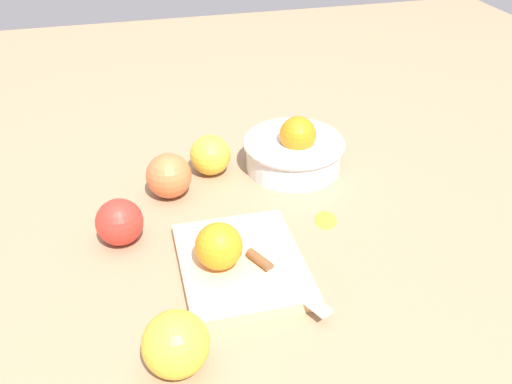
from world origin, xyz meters
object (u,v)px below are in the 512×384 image
apple_front_right (176,344)px  apple_front_left (169,176)px  bowl (294,150)px  apple_front_center (119,222)px  knife (275,273)px  apple_mid_left (210,155)px  orange_on_board (219,246)px  cutting_board (239,264)px

apple_front_right → apple_front_left: 0.37m
bowl → apple_front_center: size_ratio=2.58×
apple_front_right → knife: bearing=125.2°
apple_mid_left → apple_front_center: size_ratio=1.03×
knife → apple_front_right: (0.11, -0.15, 0.02)m
orange_on_board → knife: orange_on_board is taller
apple_front_left → cutting_board: bearing=18.2°
bowl → apple_front_center: (0.14, -0.32, -0.00)m
bowl → apple_front_center: bowl is taller
orange_on_board → cutting_board: bearing=97.0°
bowl → apple_front_right: 0.49m
apple_front_left → bowl: bearing=98.3°
orange_on_board → apple_mid_left: orange_on_board is taller
bowl → knife: size_ratio=1.28×
apple_mid_left → apple_front_right: size_ratio=0.94×
cutting_board → knife: bearing=41.9°
bowl → orange_on_board: size_ratio=2.79×
orange_on_board → apple_front_left: size_ratio=0.86×
knife → apple_mid_left: size_ratio=1.96×
cutting_board → apple_front_right: size_ratio=2.68×
bowl → apple_mid_left: bearing=-98.1°
apple_mid_left → knife: bearing=5.4°
apple_mid_left → apple_front_right: apple_front_right is taller
cutting_board → apple_mid_left: (-0.28, 0.01, 0.03)m
apple_mid_left → apple_front_left: (0.06, -0.08, 0.00)m
apple_front_left → apple_front_center: size_ratio=1.08×
apple_front_left → apple_front_center: bearing=-38.8°
orange_on_board → apple_front_center: (-0.11, -0.13, -0.02)m
cutting_board → orange_on_board: bearing=-83.0°
cutting_board → orange_on_board: orange_on_board is taller
orange_on_board → apple_mid_left: size_ratio=0.90×
orange_on_board → apple_front_left: orange_on_board is taller
orange_on_board → apple_front_left: (-0.22, -0.04, -0.01)m
apple_mid_left → apple_front_left: 0.10m
bowl → cutting_board: size_ratio=0.88×
bowl → apple_mid_left: size_ratio=2.51×
knife → apple_mid_left: (-0.32, -0.03, 0.01)m
apple_front_right → apple_front_center: 0.27m
apple_front_right → cutting_board: bearing=144.2°
apple_mid_left → apple_front_right: 0.44m
orange_on_board → apple_front_center: size_ratio=0.93×
knife → apple_front_center: bearing=-127.6°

